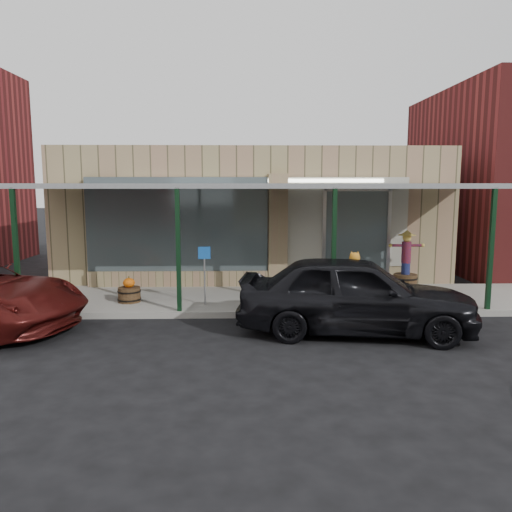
{
  "coord_description": "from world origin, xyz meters",
  "views": [
    {
      "loc": [
        -0.29,
        -9.28,
        3.07
      ],
      "look_at": [
        0.0,
        2.6,
        1.38
      ],
      "focal_mm": 35.0,
      "sensor_mm": 36.0,
      "label": 1
    }
  ],
  "objects_px": {
    "barrel_pumpkin": "(129,293)",
    "parked_sedan": "(355,294)",
    "barrel_scarecrow": "(406,269)",
    "handicap_sign": "(204,268)"
  },
  "relations": [
    {
      "from": "barrel_pumpkin",
      "to": "handicap_sign",
      "type": "relative_size",
      "value": 0.48
    },
    {
      "from": "barrel_scarecrow",
      "to": "barrel_pumpkin",
      "type": "xyz_separation_m",
      "value": [
        -7.45,
        -1.37,
        -0.34
      ]
    },
    {
      "from": "barrel_pumpkin",
      "to": "handicap_sign",
      "type": "bearing_deg",
      "value": -9.56
    },
    {
      "from": "barrel_scarecrow",
      "to": "barrel_pumpkin",
      "type": "bearing_deg",
      "value": 172.41
    },
    {
      "from": "barrel_pumpkin",
      "to": "handicap_sign",
      "type": "distance_m",
      "value": 2.07
    },
    {
      "from": "handicap_sign",
      "to": "barrel_pumpkin",
      "type": "bearing_deg",
      "value": 164.6
    },
    {
      "from": "parked_sedan",
      "to": "barrel_scarecrow",
      "type": "bearing_deg",
      "value": -22.96
    },
    {
      "from": "barrel_pumpkin",
      "to": "parked_sedan",
      "type": "distance_m",
      "value": 5.71
    },
    {
      "from": "barrel_pumpkin",
      "to": "handicap_sign",
      "type": "xyz_separation_m",
      "value": [
        1.93,
        -0.32,
        0.69
      ]
    },
    {
      "from": "parked_sedan",
      "to": "barrel_pumpkin",
      "type": "bearing_deg",
      "value": 74.53
    }
  ]
}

